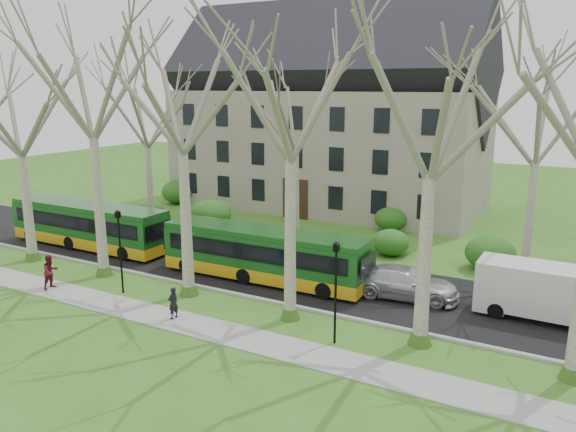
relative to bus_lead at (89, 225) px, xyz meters
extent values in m
plane|color=#3B6B1E|center=(13.98, -4.07, -1.55)|extent=(120.00, 120.00, 0.00)
cube|color=gray|center=(13.98, -6.57, -1.52)|extent=(70.00, 2.00, 0.06)
cube|color=black|center=(13.98, 1.43, -1.52)|extent=(80.00, 8.00, 0.06)
cube|color=#A5A39E|center=(13.98, -2.57, -1.48)|extent=(80.00, 0.25, 0.14)
cube|color=gray|center=(7.98, 19.93, 3.45)|extent=(26.00, 12.00, 10.00)
cylinder|color=black|center=(7.98, -5.07, 0.45)|extent=(0.10, 0.10, 4.00)
cube|color=black|center=(7.98, -5.07, 2.60)|extent=(0.22, 0.22, 0.30)
cylinder|color=black|center=(19.98, -5.07, 0.45)|extent=(0.10, 0.10, 4.00)
cube|color=black|center=(19.98, -5.07, 2.60)|extent=(0.22, 0.22, 0.30)
ellipsoid|color=#205E1A|center=(-2.02, 7.93, -0.55)|extent=(2.60, 2.60, 2.00)
ellipsoid|color=#205E1A|center=(3.98, 7.93, -0.55)|extent=(2.60, 2.60, 2.00)
ellipsoid|color=#205E1A|center=(17.98, 7.93, -0.55)|extent=(2.60, 2.60, 2.00)
ellipsoid|color=#205E1A|center=(23.98, 7.93, -0.55)|extent=(2.60, 2.60, 2.00)
ellipsoid|color=#205E1A|center=(-4.02, 13.93, -0.55)|extent=(2.60, 2.60, 2.00)
ellipsoid|color=#205E1A|center=(15.98, 13.93, -0.55)|extent=(2.60, 2.60, 2.00)
imported|color=silver|center=(21.01, 1.18, -0.70)|extent=(5.59, 2.77, 1.56)
imported|color=black|center=(12.51, -6.44, -0.74)|extent=(0.43, 0.59, 1.50)
imported|color=maroon|center=(4.32, -6.50, -0.57)|extent=(0.71, 0.90, 1.82)
camera|label=1|loc=(28.71, -24.96, 9.01)|focal=35.00mm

